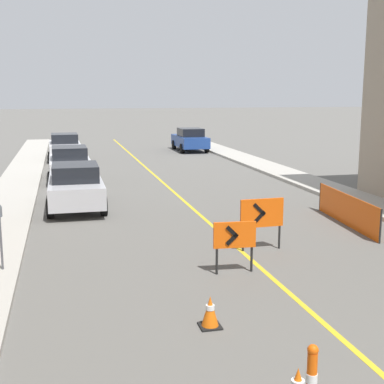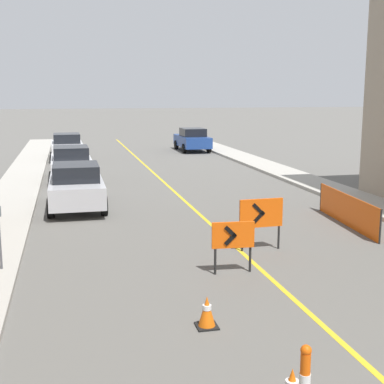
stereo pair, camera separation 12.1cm
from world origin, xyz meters
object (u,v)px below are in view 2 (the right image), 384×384
Objects in this scene: arrow_barricade_secondary at (261,215)px; parked_car_opposite_side at (192,139)px; traffic_cone_farthest at (207,312)px; parked_car_curb_near at (76,186)px; parked_car_curb_far at (67,146)px; parked_car_curb_mid at (71,163)px; arrow_barricade_primary at (233,237)px.

parked_car_opposite_side reaches higher than arrow_barricade_secondary.
traffic_cone_farthest is 10.56m from parked_car_curb_near.
parked_car_opposite_side is at bearing 18.70° from parked_car_curb_far.
parked_car_curb_far is at bearing -160.13° from parked_car_opposite_side.
parked_car_curb_far reaches higher than traffic_cone_farthest.
parked_car_curb_near is 1.00× the size of parked_car_opposite_side.
parked_car_curb_near is 19.30m from parked_car_opposite_side.
parked_car_curb_mid is 1.01× the size of parked_car_opposite_side.
parked_car_curb_far is (-3.52, 22.15, -0.03)m from arrow_barricade_primary.
parked_car_curb_far is at bearing 90.83° from parked_car_curb_near.
parked_car_curb_near is at bearing 117.25° from arrow_barricade_primary.
traffic_cone_farthest is at bearing -83.89° from parked_car_curb_mid.
arrow_barricade_secondary reaches higher than traffic_cone_farthest.
parked_car_curb_far and parked_car_opposite_side have the same top height.
parked_car_curb_near is (-4.50, 6.22, -0.13)m from arrow_barricade_secondary.
parked_car_curb_mid is at bearing 107.93° from arrow_barricade_primary.
parked_car_opposite_side is at bearing 52.23° from parked_car_curb_mid.
parked_car_curb_mid is at bearing 108.00° from arrow_barricade_secondary.
traffic_cone_farthest is 16.78m from parked_car_curb_mid.
arrow_barricade_secondary is 23.96m from parked_car_opposite_side.
arrow_barricade_primary is at bearing -67.45° from parked_car_curb_near.
traffic_cone_farthest is 0.13× the size of parked_car_curb_far.
arrow_barricade_secondary is 13.31m from parked_car_curb_mid.
parked_car_curb_far is at bearing 103.52° from arrow_barricade_primary.
arrow_barricade_secondary is 21.14m from parked_car_curb_far.
arrow_barricade_secondary reaches higher than arrow_barricade_primary.
arrow_barricade_secondary is at bearing 55.96° from arrow_barricade_primary.
traffic_cone_farthest is 0.13× the size of parked_car_curb_near.
traffic_cone_farthest is at bearing -111.81° from arrow_barricade_primary.
traffic_cone_farthest is at bearing -79.40° from parked_car_curb_near.
traffic_cone_farthest is 0.47× the size of arrow_barricade_primary.
arrow_barricade_secondary is at bearing -70.82° from parked_car_curb_mid.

